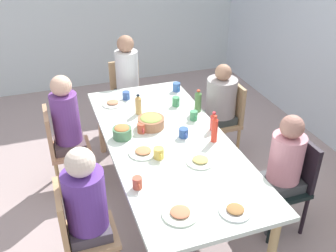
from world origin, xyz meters
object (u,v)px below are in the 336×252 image
Objects in this scene: cup_7 at (137,183)px; cup_2 at (142,128)px; person_2 at (128,77)px; cup_0 at (194,116)px; chair_0 at (290,180)px; bowl_1 at (122,132)px; cup_3 at (126,95)px; chair_1 at (226,116)px; plate_3 at (143,152)px; plate_0 at (200,161)px; plate_4 at (235,210)px; bowl_0 at (151,122)px; cup_4 at (176,102)px; person_1 at (220,103)px; bottle_2 at (215,129)px; plate_2 at (180,213)px; cup_6 at (177,87)px; cup_1 at (159,153)px; chair_2 at (127,92)px; chair_3 at (79,231)px; bottle_3 at (138,105)px; bottle_1 at (214,122)px; person_4 at (68,124)px; bottle_0 at (198,101)px; dining_table at (168,146)px; person_3 at (88,205)px; person_0 at (284,165)px; plate_1 at (113,103)px; chair_4 at (62,145)px; cup_5 at (184,133)px.

cup_2 is at bearing 162.01° from cup_7.
person_2 reaches higher than cup_0.
bowl_1 is (-0.80, -1.30, 0.29)m from chair_0.
chair_1 is at bearing 72.79° from cup_3.
plate_0 is at bearing 55.43° from plate_3.
bowl_1 is (-1.22, -0.52, 0.05)m from plate_4.
bowl_1 is at bearing -16.43° from cup_3.
bowl_0 reaches higher than cup_4.
person_1 is at bearing 132.86° from cup_7.
plate_3 is 0.35m from cup_2.
chair_1 is 3.45× the size of bottle_2.
plate_2 is 2.11× the size of cup_6.
cup_1 is at bearing 174.15° from plate_2.
cup_0 reaches higher than cup_2.
cup_0 is at bearing 15.32° from chair_2.
chair_3 is 4.19× the size of bottle_3.
person_1 is 6.10× the size of bottle_1.
bottle_2 reaches higher than cup_1.
person_1 reaches higher than bottle_3.
person_4 reaches higher than bottle_0.
dining_table is at bearing 11.40° from bottle_3.
person_3 reaches higher than cup_3.
bottle_0 is at bearing 23.57° from person_2.
person_3 is 10.03× the size of cup_6.
cup_7 is at bearing -23.47° from bowl_0.
person_0 is 2.06m from person_4.
chair_0 is 3.93× the size of plate_1.
person_0 is at bearing 45.20° from bowl_0.
bowl_0 is (0.34, 0.84, 0.29)m from chair_4.
plate_4 is at bearing -13.04° from bottle_0.
person_0 reaches higher than plate_1.
cup_6 is at bearing -166.24° from person_0.
person_4 is at bearing -105.99° from cup_0.
plate_0 is 1.03m from bottle_3.
cup_1 is at bearing 139.65° from cup_7.
person_3 is 0.76m from cup_1.
chair_1 is at bearing 90.00° from chair_4.
cup_3 is at bearing -173.13° from bowl_0.
cup_1 is at bearing -109.22° from chair_0.
chair_2 is 7.79× the size of cup_2.
chair_2 is 1.09m from bottle_3.
chair_2 is 3.50× the size of plate_2.
person_1 is at bearing 39.73° from chair_2.
plate_2 is at bearing 61.48° from person_3.
cup_2 is at bearing -83.67° from cup_0.
person_1 is 9.39× the size of cup_5.
bottle_0 is at bearing 82.42° from chair_4.
bottle_1 reaches higher than plate_1.
chair_3 is 7.79× the size of cup_2.
bottle_2 is at bearing 59.58° from chair_4.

